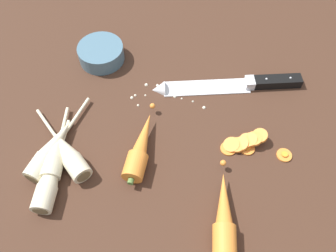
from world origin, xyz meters
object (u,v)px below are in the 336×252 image
Objects in this scene: parsnip_front at (67,152)px; parsnip_mid_right at (50,178)px; carrot_slice_stray_mid at (247,148)px; parsnip_mid_left at (52,149)px; chefs_knife at (225,85)px; whole_carrot_second at (224,216)px; carrot_slice_stack at (243,142)px; prep_bowl at (101,53)px; parsnip_back at (56,152)px; carrot_slice_stray_near at (284,155)px; whole_carrot at (141,147)px.

parsnip_front is 6.03cm from parsnip_mid_right.
carrot_slice_stray_mid is (38.84, 8.43, -1.62)cm from parsnip_mid_right.
chefs_knife is at bearing 27.28° from parsnip_mid_left.
carrot_slice_stack is (5.11, 16.07, -0.92)cm from whole_carrot_second.
parsnip_front is 36.76cm from carrot_slice_stray_mid.
parsnip_mid_left reaches higher than chefs_knife.
prep_bowl is (-27.30, 39.96, 0.05)cm from whole_carrot_second.
parsnip_front is at bearing 158.00° from whole_carrot_second.
chefs_knife is 2.00× the size of parsnip_front.
parsnip_front is 1.79× the size of carrot_slice_stack.
parsnip_mid_left is at bearing -103.73° from prep_bowl.
chefs_knife is at bearing 100.00° from carrot_slice_stack.
parsnip_mid_left is 1.23cm from parsnip_back.
parsnip_mid_right is 33.65cm from prep_bowl.
prep_bowl reaches higher than carrot_slice_stray_near.
carrot_slice_stray_near is (47.34, 0.73, -1.62)cm from parsnip_mid_left.
parsnip_back is 28.18cm from prep_bowl.
carrot_slice_stack is 0.88× the size of prep_bowl.
carrot_slice_stray_mid is at bearing 3.08° from parsnip_mid_left.
carrot_slice_stack reaches higher than chefs_knife.
chefs_knife is 1.66× the size of parsnip_mid_left.
parsnip_mid_left is 6.75× the size of carrot_slice_stray_near.
carrot_slice_stack is (37.99, 3.73, -0.80)cm from parsnip_back.
parsnip_front is 35.92cm from carrot_slice_stack.
parsnip_back is 46.39cm from carrot_slice_stray_near.
carrot_slice_stray_mid is at bearing 12.24° from parsnip_mid_right.
parsnip_mid_right is (-2.22, -5.61, 0.00)cm from parsnip_front.
parsnip_back is 5.56× the size of carrot_slice_stray_near.
whole_carrot_second is 6.25× the size of carrot_slice_stray_near.
parsnip_back is at bearing -179.13° from parsnip_front.
chefs_knife is 3.58× the size of carrot_slice_stack.
whole_carrot_second reaches higher than parsnip_mid_left.
parsnip_back is at bearing -174.39° from carrot_slice_stack.
parsnip_mid_left is 1.91× the size of prep_bowl.
parsnip_front and parsnip_back have the same top height.
whole_carrot is at bearing 2.45° from parsnip_mid_left.
whole_carrot reaches higher than parsnip_back.
carrot_slice_stray_mid is (36.62, 2.82, -1.62)cm from parsnip_front.
whole_carrot_second reaches higher than chefs_knife.
parsnip_front is (-14.67, -1.44, -0.12)cm from whole_carrot.
carrot_slice_stray_mid is (0.90, -0.88, -0.82)cm from carrot_slice_stack.
whole_carrot_second reaches higher than parsnip_mid_right.
carrot_slice_stray_near is (13.46, 13.78, -1.74)cm from whole_carrot_second.
carrot_slice_stray_near is at bearing -58.25° from chefs_knife.
prep_bowl is at bearing 78.59° from parsnip_back.
whole_carrot_second is at bearing -21.06° from parsnip_mid_left.
parsnip_mid_right reaches higher than chefs_knife.
parsnip_mid_left is 6.62× the size of carrot_slice_stray_mid.
chefs_knife is at bearing 28.84° from parsnip_back.
parsnip_mid_right is 1.19× the size of parsnip_back.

